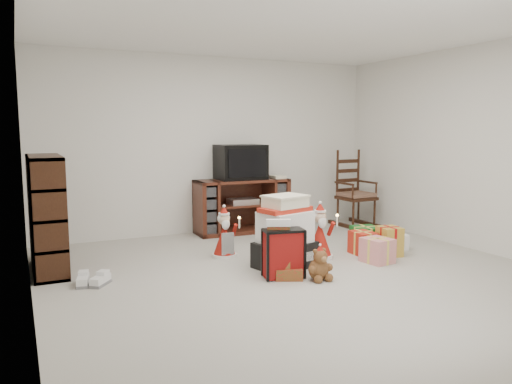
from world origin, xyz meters
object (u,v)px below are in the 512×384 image
bookshelf (47,216)px  gift_pile (285,237)px  crt_television (241,162)px  tv_stand (242,206)px  teddy_bear (319,266)px  rocking_chair (354,199)px  red_suitcase (283,253)px  mrs_claus_figurine (224,238)px  sneaker_pair (92,281)px  gift_cluster (378,243)px  santa_figurine (320,237)px

bookshelf → gift_pile: size_ratio=1.59×
crt_television → tv_stand: bearing=-74.1°
tv_stand → gift_pile: bearing=-98.6°
tv_stand → gift_pile: same height
gift_pile → teddy_bear: size_ratio=2.44×
tv_stand → gift_pile: size_ratio=1.77×
gift_pile → teddy_bear: bearing=-95.9°
tv_stand → rocking_chair: (1.75, -0.30, 0.03)m
tv_stand → rocking_chair: bearing=-8.3°
red_suitcase → mrs_claus_figurine: bearing=113.4°
sneaker_pair → teddy_bear: bearing=1.3°
bookshelf → gift_pile: bookshelf is taller
red_suitcase → crt_television: size_ratio=0.86×
gift_pile → sneaker_pair: bearing=158.6°
teddy_bear → bookshelf: bearing=147.9°
gift_cluster → crt_television: bearing=116.9°
gift_pile → sneaker_pair: size_ratio=2.11×
bookshelf → gift_cluster: bookshelf is taller
bookshelf → crt_television: (2.63, 0.96, 0.43)m
gift_pile → tv_stand: bearing=65.7°
bookshelf → teddy_bear: bookshelf is taller
crt_television → mrs_claus_figurine: bearing=-121.5°
tv_stand → gift_cluster: tv_stand is taller
gift_pile → mrs_claus_figurine: size_ratio=1.28×
gift_pile → teddy_bear: (0.08, -0.55, -0.20)m
rocking_chair → sneaker_pair: rocking_chair is taller
red_suitcase → gift_cluster: 1.54m
rocking_chair → teddy_bear: size_ratio=3.85×
crt_television → santa_figurine: bearing=-82.7°
teddy_bear → gift_cluster: (1.20, 0.57, -0.00)m
sneaker_pair → gift_cluster: size_ratio=0.40×
red_suitcase → teddy_bear: size_ratio=1.85×
teddy_bear → mrs_claus_figurine: size_ratio=0.52×
bookshelf → sneaker_pair: bookshelf is taller
rocking_chair → bookshelf: bearing=-174.4°
gift_pile → bookshelf: bearing=143.4°
santa_figurine → gift_cluster: (0.74, -0.14, -0.11)m
red_suitcase → tv_stand: bearing=87.4°
rocking_chair → gift_cluster: bearing=-119.7°
crt_television → gift_pile: bearing=-99.6°
gift_pile → crt_television: (0.33, 1.91, 0.68)m
teddy_bear → crt_television: 2.62m
red_suitcase → gift_cluster: (1.49, 0.36, -0.12)m
bookshelf → gift_cluster: bearing=-14.5°
tv_stand → santa_figurine: 1.74m
teddy_bear → gift_cluster: teddy_bear is taller
red_suitcase → sneaker_pair: red_suitcase is taller
rocking_chair → sneaker_pair: size_ratio=3.33×
gift_pile → crt_television: bearing=66.0°
tv_stand → santa_figurine: size_ratio=2.09×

